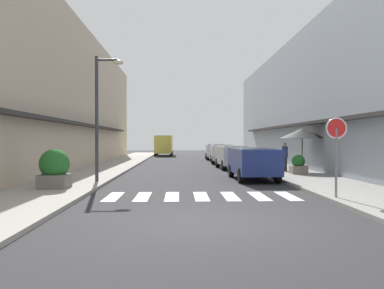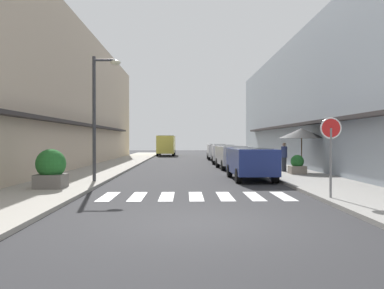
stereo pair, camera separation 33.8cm
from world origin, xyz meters
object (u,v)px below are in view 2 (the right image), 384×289
object	(u,v)px
parked_car_mid	(233,155)
parked_car_far	(224,152)
planter_midblock	(297,165)
street_lamp	(99,105)
cafe_umbrella	(302,133)
delivery_van	(166,144)
planter_corner	(51,169)
pedestrian_walking_near	(284,156)
round_street_sign	(331,136)
parked_car_near	(251,160)
parked_car_distant	(217,150)

from	to	relation	value
parked_car_mid	parked_car_far	distance (m)	6.00
parked_car_mid	planter_midblock	distance (m)	5.71
street_lamp	cafe_umbrella	bearing A→B (deg)	26.20
parked_car_mid	delivery_van	xyz separation A→B (m)	(-5.22, 22.11, 0.48)
parked_car_far	planter_corner	size ratio (longest dim) A/B	2.97
pedestrian_walking_near	round_street_sign	bearing A→B (deg)	-156.62
street_lamp	pedestrian_walking_near	size ratio (longest dim) A/B	3.30
street_lamp	pedestrian_walking_near	distance (m)	10.68
parked_car_near	street_lamp	xyz separation A→B (m)	(-6.66, -1.52, 2.40)
parked_car_distant	planter_corner	distance (m)	24.52
cafe_umbrella	planter_corner	world-z (taller)	cafe_umbrella
parked_car_mid	pedestrian_walking_near	xyz separation A→B (m)	(2.42, -3.44, 0.03)
parked_car_distant	planter_corner	world-z (taller)	planter_corner
round_street_sign	parked_car_near	bearing A→B (deg)	101.48
round_street_sign	planter_midblock	bearing A→B (deg)	80.73
parked_car_near	round_street_sign	xyz separation A→B (m)	(1.32, -6.52, 1.04)
parked_car_mid	parked_car_near	bearing A→B (deg)	-90.00
street_lamp	planter_midblock	world-z (taller)	street_lamp
planter_midblock	planter_corner	bearing A→B (deg)	-150.99
parked_car_near	round_street_sign	size ratio (longest dim) A/B	1.80
round_street_sign	street_lamp	size ratio (longest dim) A/B	0.46
street_lamp	parked_car_mid	bearing A→B (deg)	52.00
parked_car_near	planter_midblock	world-z (taller)	parked_car_near
parked_car_far	cafe_umbrella	size ratio (longest dim) A/B	1.68
planter_corner	parked_car_distant	bearing A→B (deg)	71.25
parked_car_mid	pedestrian_walking_near	distance (m)	4.21
parked_car_far	delivery_van	size ratio (longest dim) A/B	0.77
parked_car_distant	planter_midblock	xyz separation A→B (m)	(2.71, -17.35, -0.36)
round_street_sign	street_lamp	distance (m)	9.51
delivery_van	parked_car_far	bearing A→B (deg)	-72.06
parked_car_distant	round_street_sign	bearing A→B (deg)	-87.07
street_lamp	planter_midblock	bearing A→B (deg)	20.55
parked_car_mid	parked_car_distant	distance (m)	12.34
parked_car_distant	delivery_van	world-z (taller)	delivery_van
parked_car_near	planter_midblock	bearing A→B (deg)	36.29
round_street_sign	cafe_umbrella	size ratio (longest dim) A/B	0.97
delivery_van	parked_car_distant	bearing A→B (deg)	-61.89
round_street_sign	pedestrian_walking_near	xyz separation A→B (m)	(1.10, 10.08, -1.01)
parked_car_distant	cafe_umbrella	world-z (taller)	cafe_umbrella
parked_car_near	cafe_umbrella	distance (m)	4.94
round_street_sign	planter_midblock	xyz separation A→B (m)	(1.39, 8.51, -1.40)
parked_car_distant	street_lamp	world-z (taller)	street_lamp
parked_car_far	planter_midblock	bearing A→B (deg)	-76.16
street_lamp	planter_midblock	size ratio (longest dim) A/B	5.39
parked_car_distant	round_street_sign	xyz separation A→B (m)	(1.32, -25.86, 1.04)
parked_car_near	parked_car_mid	size ratio (longest dim) A/B	1.05
delivery_van	cafe_umbrella	size ratio (longest dim) A/B	2.19
pedestrian_walking_near	cafe_umbrella	bearing A→B (deg)	-70.41
street_lamp	parked_car_distant	bearing A→B (deg)	72.30
delivery_van	planter_midblock	bearing A→B (deg)	-73.70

